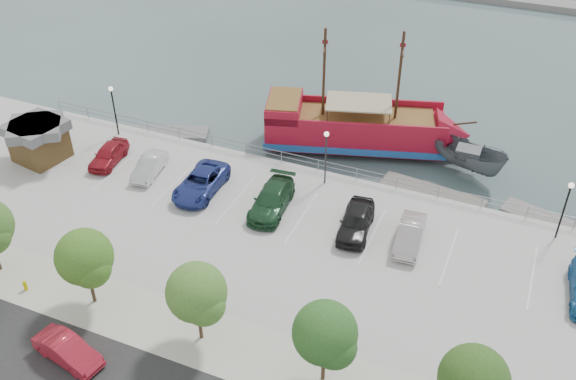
% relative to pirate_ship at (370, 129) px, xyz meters
% --- Properties ---
extents(ground, '(160.00, 160.00, 0.00)m').
position_rel_pirate_ship_xyz_m(ground, '(-1.08, -14.01, -1.76)').
color(ground, '#364747').
extents(sidewalk, '(100.00, 4.00, 0.05)m').
position_rel_pirate_ship_xyz_m(sidewalk, '(-1.08, -24.01, -0.75)').
color(sidewalk, beige).
rests_on(sidewalk, land_slab).
extents(seawall_railing, '(50.00, 0.06, 1.00)m').
position_rel_pirate_ship_xyz_m(seawall_railing, '(-1.08, -6.21, -0.24)').
color(seawall_railing, gray).
rests_on(seawall_railing, land_slab).
extents(far_shore, '(40.00, 3.00, 0.80)m').
position_rel_pirate_ship_xyz_m(far_shore, '(8.92, 40.99, -1.36)').
color(far_shore, gray).
rests_on(far_shore, ground).
extents(pirate_ship, '(16.99, 8.96, 10.52)m').
position_rel_pirate_ship_xyz_m(pirate_ship, '(0.00, 0.00, 0.00)').
color(pirate_ship, '#A30F25').
rests_on(pirate_ship, ground).
extents(patrol_boat, '(6.80, 4.47, 2.46)m').
position_rel_pirate_ship_xyz_m(patrol_boat, '(7.97, -0.69, -0.53)').
color(patrol_boat, '#50575C').
rests_on(patrol_boat, ground).
extents(dock_west, '(7.75, 4.72, 0.43)m').
position_rel_pirate_ship_xyz_m(dock_west, '(-16.57, -4.81, -1.55)').
color(dock_west, slate).
rests_on(dock_west, ground).
extents(dock_mid, '(7.89, 3.13, 0.44)m').
position_rel_pirate_ship_xyz_m(dock_mid, '(6.30, -4.81, -1.54)').
color(dock_mid, slate).
rests_on(dock_mid, ground).
extents(dock_east, '(6.84, 3.62, 0.38)m').
position_rel_pirate_ship_xyz_m(dock_east, '(14.55, -4.81, -1.57)').
color(dock_east, gray).
rests_on(dock_east, ground).
extents(shed, '(4.35, 4.35, 3.08)m').
position_rel_pirate_ship_xyz_m(shed, '(-22.30, -12.84, 0.88)').
color(shed, '#533C1E').
rests_on(shed, land_slab).
extents(street_sedan, '(4.25, 2.13, 1.34)m').
position_rel_pirate_ship_xyz_m(street_sedan, '(-7.70, -27.97, -0.09)').
color(street_sedan, '#B31D2E').
rests_on(street_sedan, street).
extents(fire_hydrant, '(0.24, 0.24, 0.69)m').
position_rel_pirate_ship_xyz_m(fire_hydrant, '(-13.37, -24.81, -0.38)').
color(fire_hydrant, '#C7B000').
rests_on(fire_hydrant, sidewalk).
extents(lamp_post_left, '(0.36, 0.36, 4.28)m').
position_rel_pirate_ship_xyz_m(lamp_post_left, '(-19.08, -7.51, 2.18)').
color(lamp_post_left, black).
rests_on(lamp_post_left, land_slab).
extents(lamp_post_mid, '(0.36, 0.36, 4.28)m').
position_rel_pirate_ship_xyz_m(lamp_post_mid, '(-1.08, -7.51, 2.18)').
color(lamp_post_mid, black).
rests_on(lamp_post_mid, land_slab).
extents(lamp_post_right, '(0.36, 0.36, 4.28)m').
position_rel_pirate_ship_xyz_m(lamp_post_right, '(14.92, -7.51, 2.18)').
color(lamp_post_right, black).
rests_on(lamp_post_right, land_slab).
extents(tree_c, '(3.30, 3.20, 5.00)m').
position_rel_pirate_ship_xyz_m(tree_c, '(-8.94, -24.08, 2.54)').
color(tree_c, '#473321').
rests_on(tree_c, sidewalk).
extents(tree_d, '(3.30, 3.20, 5.00)m').
position_rel_pirate_ship_xyz_m(tree_d, '(-1.94, -24.08, 2.54)').
color(tree_d, '#473321').
rests_on(tree_d, sidewalk).
extents(tree_e, '(3.30, 3.20, 5.00)m').
position_rel_pirate_ship_xyz_m(tree_e, '(5.06, -24.08, 2.54)').
color(tree_e, '#473321').
rests_on(tree_e, sidewalk).
extents(parked_car_a, '(2.27, 4.42, 1.44)m').
position_rel_pirate_ship_xyz_m(parked_car_a, '(-17.20, -11.32, -0.04)').
color(parked_car_a, maroon).
rests_on(parked_car_a, land_slab).
extents(parked_car_b, '(2.03, 4.23, 1.34)m').
position_rel_pirate_ship_xyz_m(parked_car_b, '(-13.46, -11.46, -0.09)').
color(parked_car_b, silver).
rests_on(parked_car_b, land_slab).
extents(parked_car_c, '(2.76, 5.57, 1.52)m').
position_rel_pirate_ship_xyz_m(parked_car_c, '(-8.83, -11.96, -0.00)').
color(parked_car_c, navy).
rests_on(parked_car_c, land_slab).
extents(parked_car_d, '(2.71, 5.59, 1.57)m').
position_rel_pirate_ship_xyz_m(parked_car_d, '(-3.32, -11.93, 0.02)').
color(parked_car_d, '#1E4728').
rests_on(parked_car_d, land_slab).
extents(parked_car_e, '(2.50, 5.04, 1.65)m').
position_rel_pirate_ship_xyz_m(parked_car_e, '(2.72, -11.97, 0.06)').
color(parked_car_e, black).
rests_on(parked_car_e, land_slab).
extents(parked_car_f, '(1.91, 4.56, 1.47)m').
position_rel_pirate_ship_xyz_m(parked_car_f, '(6.29, -11.88, -0.03)').
color(parked_car_f, '#C0B4B2').
rests_on(parked_car_f, land_slab).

